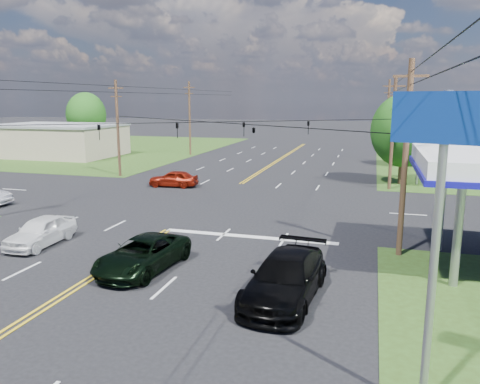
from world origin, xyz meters
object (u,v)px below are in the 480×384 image
(pole_se, at_px, (405,157))
(pickup_dkgreen, at_px, (143,254))
(pole_ne, at_px, (393,132))
(pole_right_far, at_px, (387,120))
(tree_right_b, at_px, (420,130))
(pickup_white, at_px, (41,231))
(tree_right_a, at_px, (403,131))
(pole_nw, at_px, (118,127))
(polesign_se, at_px, (442,166))
(retail_nw, at_px, (58,141))
(tree_far_l, at_px, (86,115))
(suv_black, at_px, (286,278))
(pole_left_far, at_px, (190,117))

(pole_se, xyz_separation_m, pickup_dkgreen, (-11.30, -5.36, -4.17))
(pole_ne, height_order, pole_right_far, pole_right_far)
(tree_right_b, bearing_deg, pickup_white, -120.84)
(pole_right_far, bearing_deg, tree_right_a, -86.42)
(pole_nw, distance_m, tree_right_b, 33.10)
(tree_right_b, distance_m, polesign_se, 45.53)
(pole_ne, bearing_deg, tree_right_b, 76.87)
(pickup_dkgreen, relative_size, pickup_white, 1.20)
(pole_se, bearing_deg, retail_nw, 144.21)
(retail_nw, distance_m, tree_far_l, 10.69)
(tree_right_a, xyz_separation_m, pickup_dkgreen, (-12.30, -26.36, -4.12))
(retail_nw, distance_m, suv_black, 53.89)
(retail_nw, distance_m, pickup_white, 42.44)
(pole_nw, relative_size, tree_right_a, 1.16)
(pickup_dkgreen, bearing_deg, tree_right_b, 74.91)
(tree_far_l, bearing_deg, tree_right_a, -23.50)
(retail_nw, height_order, polesign_se, polesign_se)
(tree_far_l, height_order, pickup_dkgreen, tree_far_l)
(retail_nw, xyz_separation_m, tree_right_a, (44.00, -10.00, 2.87))
(polesign_se, bearing_deg, pole_ne, 90.00)
(pole_ne, bearing_deg, tree_far_l, 152.93)
(suv_black, relative_size, pickup_white, 1.35)
(suv_black, relative_size, polesign_se, 0.77)
(pickup_white, distance_m, polesign_se, 21.03)
(pole_left_far, distance_m, polesign_se, 55.79)
(pole_ne, relative_size, pole_right_far, 0.95)
(pole_se, xyz_separation_m, pole_ne, (0.00, 18.00, 0.00))
(suv_black, bearing_deg, pole_ne, 84.42)
(tree_right_b, bearing_deg, pole_right_far, 131.19)
(pickup_dkgreen, bearing_deg, pole_left_far, 115.15)
(pole_nw, relative_size, pickup_dkgreen, 1.77)
(pole_nw, xyz_separation_m, pole_left_far, (0.00, 19.00, 0.25))
(tree_far_l, bearing_deg, pickup_white, -58.99)
(tree_far_l, bearing_deg, pole_nw, -50.44)
(pole_left_far, relative_size, polesign_se, 1.27)
(tree_right_a, bearing_deg, tree_right_b, 78.23)
(pole_se, distance_m, tree_far_l, 60.88)
(pole_nw, height_order, tree_far_l, pole_nw)
(tree_far_l, relative_size, polesign_se, 1.11)
(tree_right_b, bearing_deg, polesign_se, -94.41)
(tree_right_a, height_order, tree_right_b, tree_right_a)
(pole_left_far, xyz_separation_m, pickup_white, (7.73, -40.47, -4.41))
(tree_right_a, relative_size, pickup_white, 1.83)
(pole_se, distance_m, tree_right_a, 21.02)
(pole_se, bearing_deg, pole_right_far, 90.00)
(polesign_se, bearing_deg, retail_nw, 134.77)
(pole_nw, bearing_deg, pickup_white, -70.21)
(retail_nw, xyz_separation_m, tree_right_b, (46.50, 2.00, 2.22))
(pickup_dkgreen, relative_size, suv_black, 0.89)
(pole_ne, distance_m, pickup_dkgreen, 26.28)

